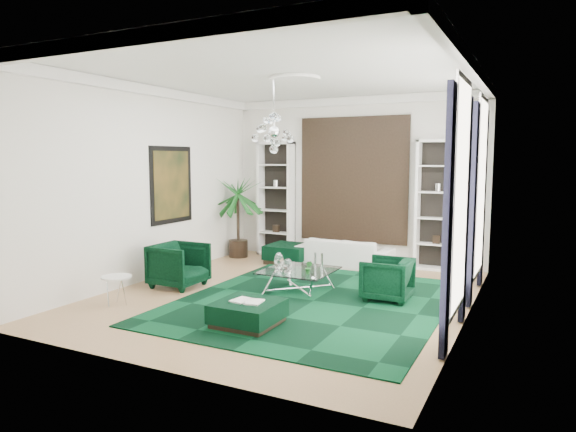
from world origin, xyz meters
The scene contains 30 objects.
floor centered at (0.00, 0.00, -0.01)m, with size 6.00×7.00×0.02m, color tan.
ceiling centered at (0.00, 0.00, 3.81)m, with size 6.00×7.00×0.02m, color white.
wall_back centered at (0.00, 3.51, 1.90)m, with size 6.00×0.02×3.80m, color silver.
wall_front centered at (0.00, -3.51, 1.90)m, with size 6.00×0.02×3.80m, color silver.
wall_left centered at (-3.01, 0.00, 1.90)m, with size 0.02×7.00×3.80m, color silver.
wall_right centered at (3.01, 0.00, 1.90)m, with size 0.02×7.00×3.80m, color silver.
crown_molding centered at (0.00, 0.00, 3.70)m, with size 6.00×7.00×0.18m, color white, non-canonical shape.
ceiling_medallion centered at (0.00, 0.30, 3.77)m, with size 0.90×0.90×0.05m, color white.
tapestry centered at (0.00, 3.46, 1.90)m, with size 2.50×0.06×2.80m, color black.
shelving_left centered at (-1.95, 3.31, 1.40)m, with size 0.90×0.38×2.80m, color white, non-canonical shape.
shelving_right centered at (1.95, 3.31, 1.40)m, with size 0.90×0.38×2.80m, color white, non-canonical shape.
painting centered at (-2.97, 0.60, 1.85)m, with size 0.04×1.30×1.60m, color black.
window_near centered at (2.99, -0.90, 1.90)m, with size 0.03×1.10×2.90m, color white.
curtain_near_a centered at (2.96, -1.68, 1.65)m, with size 0.07×0.30×3.25m, color black.
curtain_near_b centered at (2.96, -0.12, 1.65)m, with size 0.07×0.30×3.25m, color black.
window_far centered at (2.99, 1.50, 1.90)m, with size 0.03×1.10×2.90m, color white.
curtain_far_a centered at (2.96, 0.72, 1.65)m, with size 0.07×0.30×3.25m, color black.
curtain_far_b centered at (2.96, 2.28, 1.65)m, with size 0.07×0.30×3.25m, color black.
rug centered at (0.58, -0.16, 0.01)m, with size 4.20×5.00×0.02m, color black.
sofa centered at (0.04, 2.80, 0.31)m, with size 2.11×0.82×0.62m, color white.
armchair_left centered at (-2.09, -0.33, 0.41)m, with size 0.88×0.91×0.82m, color black.
armchair_right centered at (1.65, 0.50, 0.36)m, with size 0.77×0.80×0.72m, color black.
coffee_table centered at (0.10, 0.30, 0.21)m, with size 1.20×1.20×0.41m, color white, non-canonical shape.
ottoman_side centered at (-1.23, 2.59, 0.21)m, with size 0.94×0.94×0.42m, color black.
ottoman_front centered at (0.22, -1.71, 0.18)m, with size 0.88×0.88×0.35m, color black.
book centered at (0.22, -1.71, 0.37)m, with size 0.45×0.30×0.03m, color white.
side_table centered at (-2.24, -1.76, 0.23)m, with size 0.49×0.49×0.47m, color white.
palm centered at (-2.65, 2.66, 1.25)m, with size 1.56×1.56×2.50m, color #19591E, non-canonical shape.
chandelier centered at (-0.28, 0.06, 2.85)m, with size 0.81×0.81×0.73m, color white, non-canonical shape.
table_plant centered at (0.40, 0.05, 0.53)m, with size 0.13×0.11×0.24m, color #19591E.
Camera 1 is at (3.93, -7.88, 2.40)m, focal length 32.00 mm.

